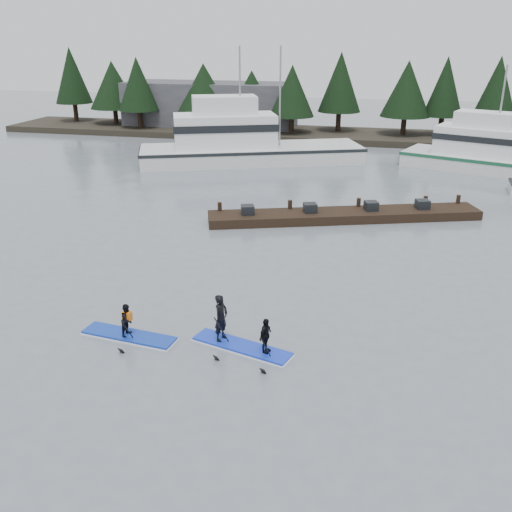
% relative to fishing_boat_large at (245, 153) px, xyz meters
% --- Properties ---
extents(ground, '(160.00, 160.00, 0.00)m').
position_rel_fishing_boat_large_xyz_m(ground, '(6.38, -29.00, -0.76)').
color(ground, slate).
rests_on(ground, ground).
extents(far_shore, '(70.00, 8.00, 0.60)m').
position_rel_fishing_boat_large_xyz_m(far_shore, '(6.38, 13.00, -0.46)').
color(far_shore, '#2D281E').
rests_on(far_shore, ground).
extents(treeline, '(60.00, 4.00, 8.00)m').
position_rel_fishing_boat_large_xyz_m(treeline, '(6.38, 13.00, -0.76)').
color(treeline, black).
rests_on(treeline, ground).
extents(waterfront_building, '(18.00, 6.00, 5.00)m').
position_rel_fishing_boat_large_xyz_m(waterfront_building, '(-7.62, 15.00, 1.74)').
color(waterfront_building, '#4C4C51').
rests_on(waterfront_building, ground).
extents(fishing_boat_large, '(18.31, 11.17, 10.01)m').
position_rel_fishing_boat_large_xyz_m(fishing_boat_large, '(0.00, 0.00, 0.00)').
color(fishing_boat_large, silver).
rests_on(fishing_boat_large, ground).
extents(fishing_boat_medium, '(15.09, 9.02, 8.66)m').
position_rel_fishing_boat_large_xyz_m(fishing_boat_medium, '(19.44, 1.08, -0.15)').
color(fishing_boat_medium, silver).
rests_on(fishing_boat_medium, ground).
extents(floating_dock, '(15.14, 7.07, 0.51)m').
position_rel_fishing_boat_large_xyz_m(floating_dock, '(9.31, -13.62, -0.51)').
color(floating_dock, black).
rests_on(floating_dock, ground).
extents(buoy_a, '(0.54, 0.54, 0.54)m').
position_rel_fishing_boat_large_xyz_m(buoy_a, '(-5.81, -3.27, -0.76)').
color(buoy_a, orange).
rests_on(buoy_a, ground).
extents(paddleboard_solo, '(3.44, 1.28, 1.77)m').
position_rel_fishing_boat_large_xyz_m(paddleboard_solo, '(3.23, -28.81, -0.40)').
color(paddleboard_solo, '#1133A5').
rests_on(paddleboard_solo, ground).
extents(paddleboard_duo, '(3.56, 1.81, 2.24)m').
position_rel_fishing_boat_large_xyz_m(paddleboard_duo, '(7.14, -28.60, -0.18)').
color(paddleboard_duo, '#1533C9').
rests_on(paddleboard_duo, ground).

